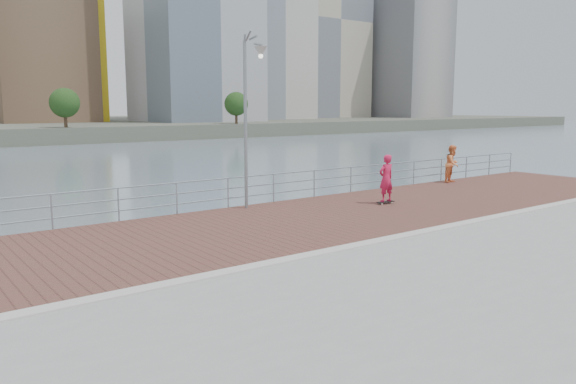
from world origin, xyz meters
TOP-DOWN VIEW (x-y plane):
  - water at (0.00, 0.00)m, footprint 400.00×400.00m
  - seawall at (0.00, -5.00)m, footprint 40.00×24.00m
  - brick_lane at (0.00, 3.60)m, footprint 40.00×6.80m
  - curb at (0.00, 0.00)m, footprint 40.00×0.40m
  - guardrail at (0.00, 7.00)m, footprint 39.06×0.06m
  - street_lamp at (1.50, 6.06)m, footprint 0.44×1.27m
  - skateboard at (6.21, 4.04)m, footprint 0.78×0.25m
  - skateboarder at (6.21, 4.04)m, footprint 0.68×0.47m
  - bystander at (13.28, 6.29)m, footprint 1.01×0.86m

SIDE VIEW (x-z plane):
  - water at x=0.00m, z-range -2.00..-2.00m
  - seawall at x=0.00m, z-range -2.00..0.00m
  - brick_lane at x=0.00m, z-range 0.00..0.02m
  - curb at x=0.00m, z-range 0.00..0.06m
  - skateboard at x=6.21m, z-range 0.04..0.13m
  - guardrail at x=0.00m, z-range 0.13..1.25m
  - bystander at x=13.28m, z-range 0.02..1.84m
  - skateboarder at x=6.21m, z-range 0.10..1.90m
  - street_lamp at x=1.50m, z-range 1.26..7.26m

